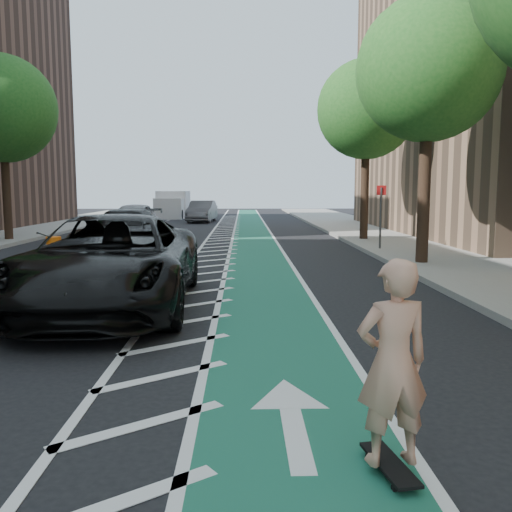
{
  "coord_description": "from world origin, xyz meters",
  "views": [
    {
      "loc": [
        2.51,
        -7.92,
        2.31
      ],
      "look_at": [
        2.75,
        1.99,
        1.1
      ],
      "focal_mm": 38.0,
      "sensor_mm": 36.0,
      "label": 1
    }
  ],
  "objects": [
    {
      "name": "ground",
      "position": [
        0.0,
        0.0,
        0.0
      ],
      "size": [
        120.0,
        120.0,
        0.0
      ],
      "primitive_type": "plane",
      "color": "black",
      "rests_on": "ground"
    },
    {
      "name": "bike_lane",
      "position": [
        3.0,
        10.0,
        0.01
      ],
      "size": [
        2.0,
        90.0,
        0.01
      ],
      "primitive_type": "cube",
      "color": "#1C6252",
      "rests_on": "ground"
    },
    {
      "name": "buffer_strip",
      "position": [
        1.5,
        10.0,
        0.01
      ],
      "size": [
        1.4,
        90.0,
        0.01
      ],
      "primitive_type": "cube",
      "color": "silver",
      "rests_on": "ground"
    },
    {
      "name": "sidewalk_right",
      "position": [
        9.5,
        10.0,
        0.07
      ],
      "size": [
        5.0,
        90.0,
        0.15
      ],
      "primitive_type": "cube",
      "color": "gray",
      "rests_on": "ground"
    },
    {
      "name": "curb_right",
      "position": [
        7.05,
        10.0,
        0.08
      ],
      "size": [
        0.12,
        90.0,
        0.16
      ],
      "primitive_type": "cube",
      "color": "gray",
      "rests_on": "ground"
    },
    {
      "name": "tree_r_c",
      "position": [
        7.9,
        8.0,
        5.77
      ],
      "size": [
        4.2,
        4.2,
        7.9
      ],
      "color": "#382619",
      "rests_on": "ground"
    },
    {
      "name": "tree_r_d",
      "position": [
        7.9,
        16.0,
        5.77
      ],
      "size": [
        4.2,
        4.2,
        7.9
      ],
      "color": "#382619",
      "rests_on": "ground"
    },
    {
      "name": "sign_post",
      "position": [
        7.6,
        12.0,
        1.35
      ],
      "size": [
        0.35,
        0.08,
        2.47
      ],
      "color": "#4C4C4C",
      "rests_on": "ground"
    },
    {
      "name": "skateboard",
      "position": [
        3.7,
        -3.76,
        0.08
      ],
      "size": [
        0.34,
        0.78,
        0.1
      ],
      "rotation": [
        0.0,
        0.0,
        0.17
      ],
      "color": "black",
      "rests_on": "ground"
    },
    {
      "name": "skateboarder",
      "position": [
        3.7,
        -3.76,
        0.94
      ],
      "size": [
        0.67,
        0.5,
        1.68
      ],
      "primitive_type": "imported",
      "rotation": [
        0.0,
        0.0,
        3.31
      ],
      "color": "tan",
      "rests_on": "skateboard"
    },
    {
      "name": "suv_near",
      "position": [
        -0.06,
        2.61,
        0.92
      ],
      "size": [
        3.23,
        6.67,
        1.83
      ],
      "primitive_type": "imported",
      "rotation": [
        0.0,
        0.0,
        0.03
      ],
      "color": "black",
      "rests_on": "ground"
    },
    {
      "name": "suv_far",
      "position": [
        -1.96,
        12.58,
        0.8
      ],
      "size": [
        2.41,
        5.56,
        1.59
      ],
      "primitive_type": "imported",
      "rotation": [
        0.0,
        0.0,
        -0.03
      ],
      "color": "black",
      "rests_on": "ground"
    },
    {
      "name": "car_silver",
      "position": [
        -3.19,
        20.44,
        0.83
      ],
      "size": [
        2.02,
        4.91,
        1.67
      ],
      "primitive_type": "imported",
      "rotation": [
        0.0,
        0.0,
        0.01
      ],
      "color": "gray",
      "rests_on": "ground"
    },
    {
      "name": "car_grey",
      "position": [
        -0.47,
        31.45,
        0.77
      ],
      "size": [
        2.04,
        4.8,
        1.54
      ],
      "primitive_type": "imported",
      "rotation": [
        0.0,
        0.0,
        -0.09
      ],
      "color": "#5A595E",
      "rests_on": "ground"
    },
    {
      "name": "box_truck",
      "position": [
        -3.36,
        37.38,
        1.02
      ],
      "size": [
        2.49,
        5.35,
        2.22
      ],
      "rotation": [
        0.0,
        0.0,
        -0.02
      ],
      "color": "silver",
      "rests_on": "ground"
    },
    {
      "name": "barrel_b",
      "position": [
        -3.6,
        9.57,
        0.39
      ],
      "size": [
        0.6,
        0.6,
        0.82
      ],
      "color": "orange",
      "rests_on": "ground"
    },
    {
      "name": "barrel_c",
      "position": [
        -2.81,
        15.27,
        0.37
      ],
      "size": [
        0.58,
        0.58,
        0.79
      ],
      "color": "#E3540B",
      "rests_on": "ground"
    }
  ]
}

